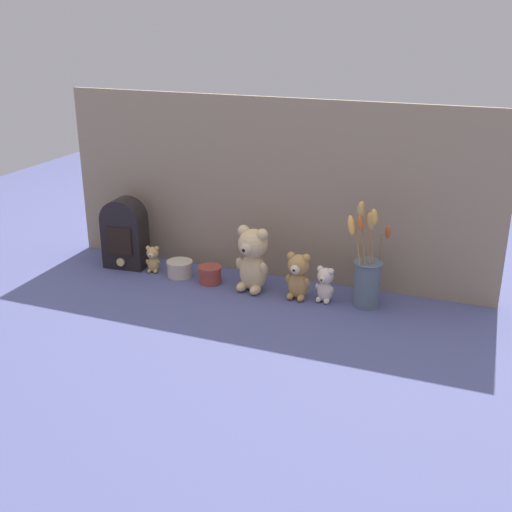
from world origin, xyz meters
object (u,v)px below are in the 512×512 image
teddy_bear_small (325,284)px  decorative_tin_tall (210,274)px  flower_vase (367,275)px  vintage_radio (125,232)px  teddy_bear_large (252,258)px  teddy_bear_tiny (153,258)px  decorative_tin_short (180,268)px  teddy_bear_medium (298,275)px

teddy_bear_small → decorative_tin_tall: 0.43m
flower_vase → vintage_radio: (-0.92, 0.01, 0.03)m
teddy_bear_large → teddy_bear_small: size_ratio=1.86×
teddy_bear_large → teddy_bear_tiny: bearing=177.1°
decorative_tin_short → decorative_tin_tall: bearing=-6.4°
teddy_bear_small → decorative_tin_short: teddy_bear_small is taller
teddy_bear_large → decorative_tin_short: size_ratio=2.43×
teddy_bear_medium → teddy_bear_tiny: (-0.57, 0.03, -0.03)m
teddy_bear_small → decorative_tin_short: size_ratio=1.30×
teddy_bear_large → flower_vase: size_ratio=0.65×
teddy_bear_medium → decorative_tin_tall: bearing=177.8°
teddy_bear_medium → decorative_tin_short: bearing=176.6°
decorative_tin_short → flower_vase: bearing=-0.1°
decorative_tin_short → teddy_bear_large: bearing=-3.8°
teddy_bear_small → vintage_radio: bearing=177.6°
teddy_bear_tiny → teddy_bear_small: bearing=-1.6°
teddy_bear_medium → teddy_bear_small: bearing=5.3°
flower_vase → decorative_tin_tall: bearing=-178.6°
decorative_tin_tall → decorative_tin_short: bearing=173.6°
teddy_bear_medium → vintage_radio: (-0.70, 0.04, 0.05)m
teddy_bear_medium → decorative_tin_tall: size_ratio=1.91×
teddy_bear_medium → decorative_tin_tall: teddy_bear_medium is taller
flower_vase → decorative_tin_tall: size_ratio=4.14×
decorative_tin_tall → teddy_bear_large: bearing=-1.9°
vintage_radio → decorative_tin_short: bearing=-3.4°
teddy_bear_medium → vintage_radio: 0.70m
teddy_bear_small → decorative_tin_tall: teddy_bear_small is taller
teddy_bear_large → teddy_bear_small: teddy_bear_large is taller
teddy_bear_medium → teddy_bear_small: 0.09m
teddy_bear_small → vintage_radio: (-0.79, 0.03, 0.07)m
teddy_bear_medium → flower_vase: (0.23, 0.03, 0.02)m
teddy_bear_tiny → vintage_radio: 0.15m
teddy_bear_small → teddy_bear_medium: bearing=-174.7°
teddy_bear_medium → flower_vase: flower_vase is taller
teddy_bear_medium → vintage_radio: vintage_radio is taller
teddy_bear_medium → teddy_bear_small: (0.09, 0.01, -0.02)m
flower_vase → decorative_tin_short: flower_vase is taller
teddy_bear_large → teddy_bear_medium: 0.17m
teddy_bear_large → flower_vase: (0.39, 0.02, -0.01)m
teddy_bear_large → decorative_tin_tall: (-0.17, 0.01, -0.09)m
teddy_bear_small → flower_vase: 0.14m
flower_vase → teddy_bear_tiny: bearing=179.9°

